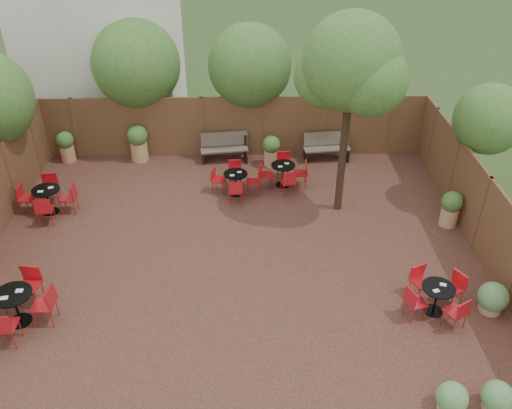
{
  "coord_description": "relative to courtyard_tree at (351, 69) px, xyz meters",
  "views": [
    {
      "loc": [
        0.36,
        -10.41,
        8.16
      ],
      "look_at": [
        0.59,
        0.5,
        1.0
      ],
      "focal_mm": 37.26,
      "sensor_mm": 36.0,
      "label": 1
    }
  ],
  "objects": [
    {
      "name": "courtyard_tree",
      "position": [
        0.0,
        0.0,
        0.0
      ],
      "size": [
        2.59,
        2.49,
        5.3
      ],
      "rotation": [
        0.0,
        0.0,
        -0.17
      ],
      "color": "black",
      "rests_on": "courtyard_paving"
    },
    {
      "name": "ground",
      "position": [
        -2.86,
        -1.77,
        -3.96
      ],
      "size": [
        80.0,
        80.0,
        0.0
      ],
      "primitive_type": "plane",
      "color": "#354F23",
      "rests_on": "ground"
    },
    {
      "name": "low_shrubs",
      "position": [
        1.96,
        -5.37,
        -3.63
      ],
      "size": [
        2.26,
        3.02,
        0.7
      ],
      "color": "tan",
      "rests_on": "courtyard_paving"
    },
    {
      "name": "bistro_tables",
      "position": [
        -4.07,
        -1.43,
        -3.53
      ],
      "size": [
        10.79,
        6.91,
        0.9
      ],
      "color": "black",
      "rests_on": "courtyard_paving"
    },
    {
      "name": "fence_right",
      "position": [
        3.14,
        -1.77,
        -2.96
      ],
      "size": [
        0.08,
        10.0,
        2.0
      ],
      "primitive_type": "cube",
      "color": "brown",
      "rests_on": "ground"
    },
    {
      "name": "park_bench_right",
      "position": [
        0.05,
        2.85,
        -3.48
      ],
      "size": [
        1.49,
        0.61,
        0.9
      ],
      "rotation": [
        0.0,
        0.0,
        0.1
      ],
      "color": "brown",
      "rests_on": "courtyard_paving"
    },
    {
      "name": "planters",
      "position": [
        -3.64,
        2.04,
        -3.37
      ],
      "size": [
        11.51,
        4.37,
        1.18
      ],
      "color": "tan",
      "rests_on": "courtyard_paving"
    },
    {
      "name": "fence_back",
      "position": [
        -2.86,
        3.23,
        -2.96
      ],
      "size": [
        12.0,
        0.08,
        2.0
      ],
      "primitive_type": "cube",
      "color": "brown",
      "rests_on": "ground"
    },
    {
      "name": "overhang_foliage",
      "position": [
        -5.03,
        1.76,
        -1.2
      ],
      "size": [
        15.43,
        10.56,
        2.72
      ],
      "color": "#386621",
      "rests_on": "ground"
    },
    {
      "name": "neighbour_building",
      "position": [
        -7.36,
        6.23,
        0.04
      ],
      "size": [
        5.0,
        4.0,
        8.0
      ],
      "primitive_type": "cube",
      "color": "silver",
      "rests_on": "ground"
    },
    {
      "name": "courtyard_paving",
      "position": [
        -2.86,
        -1.77,
        -3.95
      ],
      "size": [
        12.0,
        10.0,
        0.02
      ],
      "primitive_type": "cube",
      "color": "#381D17",
      "rests_on": "ground"
    },
    {
      "name": "park_bench_left",
      "position": [
        -3.19,
        2.86,
        -3.47
      ],
      "size": [
        1.52,
        0.67,
        0.91
      ],
      "rotation": [
        0.0,
        0.0,
        0.13
      ],
      "color": "brown",
      "rests_on": "courtyard_paving"
    }
  ]
}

